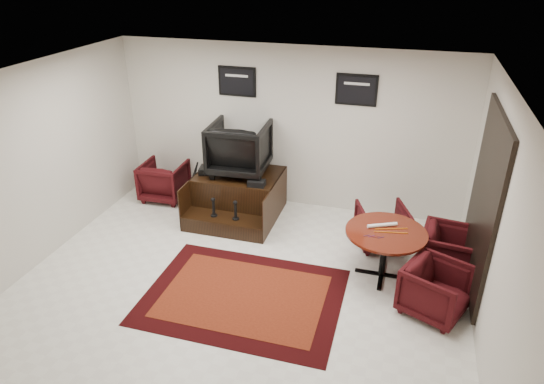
{
  "coord_description": "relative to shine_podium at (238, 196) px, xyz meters",
  "views": [
    {
      "loc": [
        1.92,
        -5.15,
        4.08
      ],
      "look_at": [
        0.17,
        0.9,
        0.97
      ],
      "focal_mm": 32.0,
      "sensor_mm": 36.0,
      "label": 1
    }
  ],
  "objects": [
    {
      "name": "room_shell",
      "position": [
        1.11,
        -1.69,
        1.45
      ],
      "size": [
        6.02,
        5.02,
        2.81
      ],
      "color": "beige",
      "rests_on": "ground"
    },
    {
      "name": "umbrella_hooked",
      "position": [
        -0.85,
        -0.0,
        0.13
      ],
      "size": [
        0.34,
        0.13,
        0.92
      ],
      "primitive_type": null,
      "color": "black",
      "rests_on": "ground"
    },
    {
      "name": "shine_podium",
      "position": [
        0.0,
        0.0,
        0.0
      ],
      "size": [
        1.41,
        1.46,
        0.73
      ],
      "color": "black",
      "rests_on": "ground"
    },
    {
      "name": "shine_chair",
      "position": [
        0.0,
        0.15,
        0.88
      ],
      "size": [
        0.99,
        0.93,
        0.97
      ],
      "primitive_type": "imported",
      "rotation": [
        0.0,
        0.0,
        3.19
      ],
      "color": "black",
      "rests_on": "shine_podium"
    },
    {
      "name": "table_chair_corner",
      "position": [
        3.23,
        -1.75,
        0.04
      ],
      "size": [
        0.91,
        0.94,
        0.74
      ],
      "primitive_type": "imported",
      "rotation": [
        0.0,
        0.0,
        1.15
      ],
      "color": "black",
      "rests_on": "ground"
    },
    {
      "name": "area_rug",
      "position": [
        0.83,
        -2.13,
        -0.33
      ],
      "size": [
        2.56,
        1.92,
        0.01
      ],
      "color": "black",
      "rests_on": "ground"
    },
    {
      "name": "polish_kit",
      "position": [
        0.43,
        -0.29,
        0.44
      ],
      "size": [
        0.28,
        0.2,
        0.09
      ],
      "primitive_type": "cube",
      "rotation": [
        0.0,
        0.0,
        0.06
      ],
      "color": "black",
      "rests_on": "shine_podium"
    },
    {
      "name": "shoes_pair",
      "position": [
        -0.54,
        -0.04,
        0.44
      ],
      "size": [
        0.28,
        0.32,
        0.11
      ],
      "color": "black",
      "rests_on": "shine_podium"
    },
    {
      "name": "armchair_side",
      "position": [
        -1.5,
        0.2,
        0.05
      ],
      "size": [
        0.78,
        0.73,
        0.77
      ],
      "primitive_type": "imported",
      "rotation": [
        0.0,
        0.0,
        3.18
      ],
      "color": "black",
      "rests_on": "ground"
    },
    {
      "name": "table_chair_window",
      "position": [
        3.41,
        -0.8,
        0.04
      ],
      "size": [
        0.77,
        0.81,
        0.75
      ],
      "primitive_type": "imported",
      "rotation": [
        0.0,
        0.0,
        1.44
      ],
      "color": "black",
      "rests_on": "ground"
    },
    {
      "name": "table_chair_back",
      "position": [
        2.46,
        -0.33,
        0.03
      ],
      "size": [
        0.9,
        0.87,
        0.73
      ],
      "primitive_type": "imported",
      "rotation": [
        0.0,
        0.0,
        3.5
      ],
      "color": "black",
      "rests_on": "ground"
    },
    {
      "name": "table_clutter",
      "position": [
        2.57,
        -1.15,
        0.39
      ],
      "size": [
        0.57,
        0.38,
        0.01
      ],
      "color": "#D2650B",
      "rests_on": "meeting_table"
    },
    {
      "name": "meeting_table",
      "position": [
        2.55,
        -1.14,
        0.29
      ],
      "size": [
        1.1,
        1.1,
        0.72
      ],
      "color": "#431709",
      "rests_on": "ground"
    },
    {
      "name": "umbrella_black",
      "position": [
        -0.82,
        -0.14,
        0.06
      ],
      "size": [
        0.29,
        0.11,
        0.79
      ],
      "primitive_type": null,
      "color": "black",
      "rests_on": "ground"
    },
    {
      "name": "ground",
      "position": [
        0.7,
        -1.81,
        -0.34
      ],
      "size": [
        6.0,
        6.0,
        0.0
      ],
      "primitive_type": "plane",
      "color": "white",
      "rests_on": "ground"
    },
    {
      "name": "paper_roll",
      "position": [
        2.48,
        -1.03,
        0.41
      ],
      "size": [
        0.4,
        0.23,
        0.05
      ],
      "primitive_type": "cylinder",
      "rotation": [
        0.0,
        1.57,
        0.45
      ],
      "color": "white",
      "rests_on": "meeting_table"
    }
  ]
}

